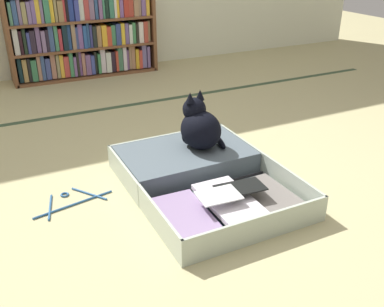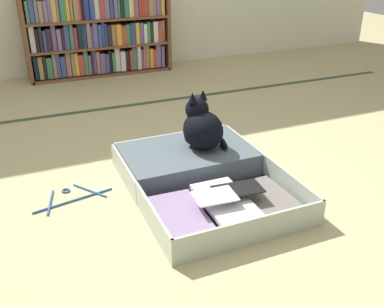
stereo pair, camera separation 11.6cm
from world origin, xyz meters
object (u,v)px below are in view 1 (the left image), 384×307
Objects in this scene: bookshelf at (83,35)px; clothes_hanger at (71,201)px; open_suitcase at (197,174)px; black_cat at (199,127)px.

bookshelf reaches higher than clothes_hanger.
open_suitcase is 3.08× the size of black_cat.
black_cat is at bearing 3.06° from clothes_hanger.
black_cat is 0.78× the size of clothes_hanger.
bookshelf is 2.03m from black_cat.
black_cat is at bearing 59.05° from open_suitcase.
black_cat reaches higher than clothes_hanger.
clothes_hanger is (-0.61, 0.10, -0.05)m from open_suitcase.
open_suitcase is 0.25m from black_cat.
clothes_hanger is (-0.61, -2.06, -0.36)m from bookshelf.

